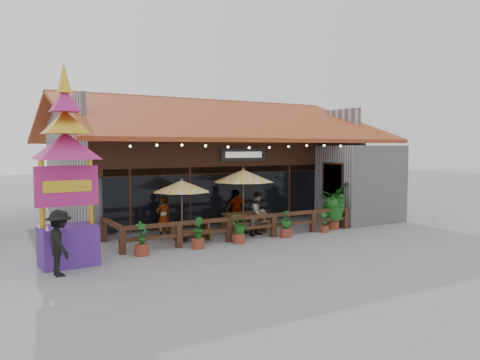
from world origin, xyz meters
TOP-DOWN VIEW (x-y plane):
  - ground at (0.00, 0.00)m, footprint 100.00×100.00m
  - restaurant_building at (0.26, 6.61)m, footprint 15.50×14.73m
  - patio_railing at (-2.25, -0.27)m, footprint 10.00×2.60m
  - umbrella_left at (-3.89, 0.63)m, footprint 2.29×2.29m
  - umbrella_right at (-1.15, 0.70)m, footprint 2.59×2.59m
  - picnic_table_left at (-3.52, 0.65)m, footprint 1.47×1.29m
  - picnic_table_right at (-0.97, 0.91)m, footprint 1.71×1.48m
  - thai_sign_tower at (-8.30, -1.09)m, footprint 2.48×2.48m
  - tropical_plant at (2.76, -0.30)m, footprint 1.92×1.90m
  - diner_a at (-4.37, 1.29)m, footprint 0.63×0.44m
  - diner_b at (-0.85, 0.03)m, footprint 1.04×0.94m
  - diner_c at (-0.86, 1.73)m, footprint 1.02×0.49m
  - pedestrian at (-8.72, -2.17)m, footprint 0.78×1.23m
  - planter_a at (-6.01, -0.99)m, footprint 0.46×0.46m
  - planter_b at (-3.99, -0.97)m, footprint 0.45×0.45m
  - planter_c at (-2.31, -0.93)m, footprint 0.76×0.69m
  - planter_d at (-0.15, -0.87)m, footprint 0.55×0.55m
  - planter_e at (1.85, -0.82)m, footprint 0.36×0.35m

SIDE VIEW (x-z plane):
  - ground at x=0.00m, z-range 0.00..0.00m
  - planter_e at x=1.85m, z-range -0.07..0.79m
  - picnic_table_left at x=-3.52m, z-range 0.12..0.80m
  - planter_a at x=-6.01m, z-range -0.09..1.04m
  - planter_b at x=-3.99m, z-range -0.05..1.04m
  - planter_d at x=-0.15m, z-range -0.02..1.07m
  - picnic_table_right at x=-0.97m, z-range 0.14..0.96m
  - planter_c at x=-2.31m, z-range 0.07..1.15m
  - patio_railing at x=-2.25m, z-range 0.15..1.07m
  - diner_a at x=-4.37m, z-range 0.00..1.66m
  - diner_c at x=-0.86m, z-range 0.00..1.70m
  - diner_b at x=-0.85m, z-range 0.00..1.74m
  - pedestrian at x=-8.72m, z-range 0.00..1.82m
  - tropical_plant at x=2.76m, z-range 0.14..2.15m
  - umbrella_left at x=-3.89m, z-range 0.88..3.23m
  - restaurant_building at x=0.26m, z-range -0.84..5.25m
  - umbrella_right at x=-1.15m, z-range 1.00..3.70m
  - thai_sign_tower at x=-8.30m, z-range 0.18..6.62m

